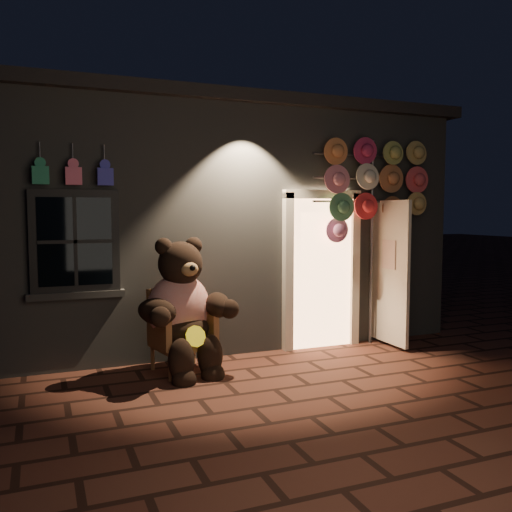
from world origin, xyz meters
TOP-DOWN VIEW (x-y plane):
  - ground at (0.00, 0.00)m, footprint 60.00×60.00m
  - shop_building at (0.00, 3.99)m, footprint 7.30×5.95m
  - wicker_armchair at (-0.77, 1.09)m, footprint 0.77×0.72m
  - teddy_bear at (-0.75, 0.96)m, footprint 1.20×1.04m
  - hat_rack at (2.09, 1.28)m, footprint 1.81×0.22m

SIDE VIEW (x-z plane):
  - ground at x=0.00m, z-range 0.00..0.00m
  - wicker_armchair at x=-0.77m, z-range 0.00..0.97m
  - teddy_bear at x=-0.75m, z-range -0.10..1.59m
  - shop_building at x=0.00m, z-range -0.02..3.49m
  - hat_rack at x=2.09m, z-range 0.82..3.73m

